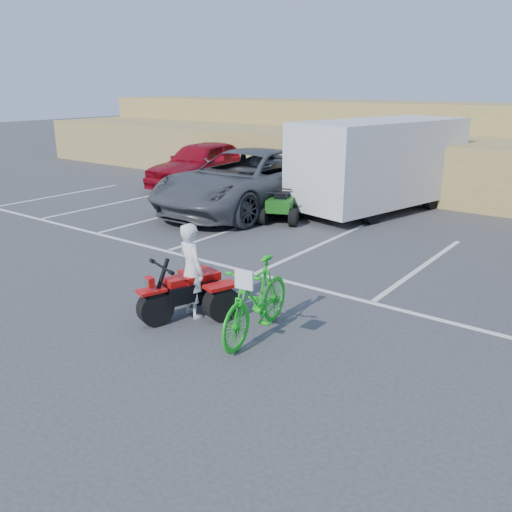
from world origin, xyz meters
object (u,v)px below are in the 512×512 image
Objects in this scene: red_trike_atv at (186,317)px; cargo_trailer at (380,162)px; quad_atv_green at (281,221)px; grey_pickup at (247,180)px; red_car at (202,164)px; green_dirt_bike at (256,299)px; rider at (192,270)px; quad_atv_blue at (287,216)px.

red_trike_atv is 9.91m from cargo_trailer.
quad_atv_green is (-2.53, 6.67, 0.00)m from red_trike_atv.
grey_pickup is 4.61m from red_car.
green_dirt_bike is 0.31× the size of grey_pickup.
red_car reaches higher than rider.
grey_pickup is (-4.36, 7.15, 0.12)m from rider.
rider is (0.05, 0.14, 0.83)m from red_trike_atv.
grey_pickup is at bearing -130.77° from cargo_trailer.
green_dirt_bike is 1.41× the size of quad_atv_green.
quad_atv_green is at bearing -20.09° from grey_pickup.
grey_pickup is 4.21m from cargo_trailer.
cargo_trailer is (-0.98, 9.60, 0.69)m from rider.
red_car is at bearing -165.46° from cargo_trailer.
red_car is (-9.74, 9.42, 0.25)m from green_dirt_bike.
grey_pickup is at bearing 170.76° from quad_atv_blue.
red_car is at bearing 130.61° from quad_atv_green.
red_car is at bearing 146.69° from quad_atv_blue.
grey_pickup is 2.11m from quad_atv_green.
quad_atv_green is (-3.96, 6.51, -0.63)m from green_dirt_bike.
rider is at bearing -79.86° from quad_atv_blue.
green_dirt_bike is 7.64m from quad_atv_green.
rider is at bearing -91.11° from quad_atv_green.
cargo_trailer is (-2.36, 9.59, 0.90)m from green_dirt_bike.
grey_pickup is (-5.73, 7.14, 0.32)m from green_dirt_bike.
green_dirt_bike is 9.91m from cargo_trailer.
cargo_trailer is at bearing -4.21° from red_car.
red_trike_atv is 12.72m from red_car.
green_dirt_bike is at bearing -62.93° from cargo_trailer.
green_dirt_bike is 0.41× the size of red_car.
red_car is 6.02m from quad_atv_blue.
green_dirt_bike is 1.41× the size of quad_atv_blue.
rider is 1.12× the size of quad_atv_green.
red_trike_atv is at bearing -71.27° from cargo_trailer.
grey_pickup reaches higher than rider.
green_dirt_bike is at bearing -70.99° from quad_atv_blue.
red_trike_atv is 0.77× the size of green_dirt_bike.
red_trike_atv is 7.13m from quad_atv_green.
red_car is 7.41m from cargo_trailer.
cargo_trailer reaches higher than red_car.
cargo_trailer is 4.33× the size of quad_atv_blue.
rider is 7.07m from quad_atv_green.
quad_atv_green is at bearing 112.70° from green_dirt_bike.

